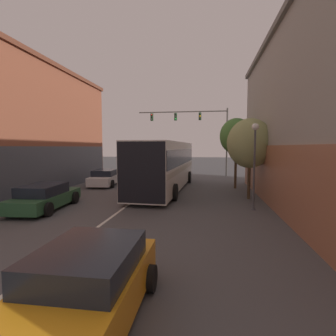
{
  "coord_description": "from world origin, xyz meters",
  "views": [
    {
      "loc": [
        4.22,
        0.2,
        3.12
      ],
      "look_at": [
        1.71,
        16.64,
        1.78
      ],
      "focal_mm": 28.0,
      "sensor_mm": 36.0,
      "label": 1
    }
  ],
  "objects_px": {
    "hatchback_foreground": "(84,290)",
    "parked_car_left_mid": "(45,197)",
    "parked_car_left_near": "(139,167)",
    "street_tree_near": "(250,143)",
    "parked_car_left_far": "(106,178)",
    "street_tree_far": "(236,136)",
    "bus": "(166,163)",
    "street_lamp": "(255,157)",
    "traffic_signal_gantry": "(197,126)"
  },
  "relations": [
    {
      "from": "parked_car_left_mid",
      "to": "traffic_signal_gantry",
      "type": "xyz_separation_m",
      "value": [
        6.91,
        16.65,
        4.79
      ]
    },
    {
      "from": "street_lamp",
      "to": "bus",
      "type": "bearing_deg",
      "value": 134.12
    },
    {
      "from": "parked_car_left_mid",
      "to": "street_lamp",
      "type": "distance_m",
      "value": 10.62
    },
    {
      "from": "parked_car_left_near",
      "to": "parked_car_left_far",
      "type": "relative_size",
      "value": 0.93
    },
    {
      "from": "street_tree_near",
      "to": "street_tree_far",
      "type": "distance_m",
      "value": 4.09
    },
    {
      "from": "parked_car_left_mid",
      "to": "street_tree_near",
      "type": "relative_size",
      "value": 0.96
    },
    {
      "from": "parked_car_left_near",
      "to": "parked_car_left_far",
      "type": "height_order",
      "value": "parked_car_left_near"
    },
    {
      "from": "parked_car_left_far",
      "to": "street_tree_far",
      "type": "height_order",
      "value": "street_tree_far"
    },
    {
      "from": "hatchback_foreground",
      "to": "bus",
      "type": "bearing_deg",
      "value": 3.09
    },
    {
      "from": "parked_car_left_mid",
      "to": "street_tree_far",
      "type": "bearing_deg",
      "value": -55.05
    },
    {
      "from": "hatchback_foreground",
      "to": "parked_car_left_far",
      "type": "height_order",
      "value": "hatchback_foreground"
    },
    {
      "from": "hatchback_foreground",
      "to": "street_tree_near",
      "type": "bearing_deg",
      "value": -21.31
    },
    {
      "from": "hatchback_foreground",
      "to": "parked_car_left_mid",
      "type": "distance_m",
      "value": 9.8
    },
    {
      "from": "parked_car_left_far",
      "to": "street_tree_far",
      "type": "bearing_deg",
      "value": -96.42
    },
    {
      "from": "parked_car_left_near",
      "to": "street_tree_near",
      "type": "distance_m",
      "value": 17.76
    },
    {
      "from": "street_lamp",
      "to": "street_tree_far",
      "type": "relative_size",
      "value": 0.81
    },
    {
      "from": "bus",
      "to": "hatchback_foreground",
      "type": "relative_size",
      "value": 3.02
    },
    {
      "from": "traffic_signal_gantry",
      "to": "hatchback_foreground",
      "type": "bearing_deg",
      "value": -92.25
    },
    {
      "from": "parked_car_left_mid",
      "to": "traffic_signal_gantry",
      "type": "relative_size",
      "value": 0.48
    },
    {
      "from": "bus",
      "to": "hatchback_foreground",
      "type": "xyz_separation_m",
      "value": [
        0.93,
        -14.66,
        -1.3
      ]
    },
    {
      "from": "street_lamp",
      "to": "street_tree_far",
      "type": "height_order",
      "value": "street_tree_far"
    },
    {
      "from": "bus",
      "to": "street_tree_near",
      "type": "height_order",
      "value": "street_tree_near"
    },
    {
      "from": "parked_car_left_far",
      "to": "street_tree_near",
      "type": "bearing_deg",
      "value": -117.02
    },
    {
      "from": "bus",
      "to": "parked_car_left_mid",
      "type": "relative_size",
      "value": 2.69
    },
    {
      "from": "parked_car_left_far",
      "to": "traffic_signal_gantry",
      "type": "xyz_separation_m",
      "value": [
        7.09,
        8.27,
        4.78
      ]
    },
    {
      "from": "parked_car_left_mid",
      "to": "bus",
      "type": "bearing_deg",
      "value": -40.46
    },
    {
      "from": "hatchback_foreground",
      "to": "street_lamp",
      "type": "xyz_separation_m",
      "value": [
        4.37,
        9.19,
        2.01
      ]
    },
    {
      "from": "parked_car_left_far",
      "to": "street_tree_near",
      "type": "distance_m",
      "value": 11.77
    },
    {
      "from": "parked_car_left_near",
      "to": "parked_car_left_mid",
      "type": "xyz_separation_m",
      "value": [
        0.06,
        -18.26,
        -0.08
      ]
    },
    {
      "from": "hatchback_foreground",
      "to": "street_tree_near",
      "type": "xyz_separation_m",
      "value": [
        4.56,
        12.03,
        2.68
      ]
    },
    {
      "from": "parked_car_left_near",
      "to": "traffic_signal_gantry",
      "type": "xyz_separation_m",
      "value": [
        6.98,
        -1.61,
        4.71
      ]
    },
    {
      "from": "parked_car_left_near",
      "to": "hatchback_foreground",
      "type": "bearing_deg",
      "value": -159.91
    },
    {
      "from": "hatchback_foreground",
      "to": "street_lamp",
      "type": "distance_m",
      "value": 10.37
    },
    {
      "from": "parked_car_left_near",
      "to": "parked_car_left_far",
      "type": "distance_m",
      "value": 9.88
    },
    {
      "from": "street_lamp",
      "to": "street_tree_near",
      "type": "height_order",
      "value": "street_tree_near"
    },
    {
      "from": "parked_car_left_near",
      "to": "street_tree_far",
      "type": "xyz_separation_m",
      "value": [
        10.2,
        -9.98,
        3.22
      ]
    },
    {
      "from": "bus",
      "to": "traffic_signal_gantry",
      "type": "xyz_separation_m",
      "value": [
        1.89,
        9.78,
        3.46
      ]
    },
    {
      "from": "parked_car_left_near",
      "to": "street_lamp",
      "type": "xyz_separation_m",
      "value": [
        10.39,
        -16.85,
        1.97
      ]
    },
    {
      "from": "street_tree_near",
      "to": "parked_car_left_mid",
      "type": "bearing_deg",
      "value": -158.03
    },
    {
      "from": "parked_car_left_near",
      "to": "traffic_signal_gantry",
      "type": "relative_size",
      "value": 0.46
    },
    {
      "from": "bus",
      "to": "street_lamp",
      "type": "xyz_separation_m",
      "value": [
        5.3,
        -5.47,
        0.71
      ]
    },
    {
      "from": "street_tree_near",
      "to": "street_tree_far",
      "type": "height_order",
      "value": "street_tree_far"
    },
    {
      "from": "parked_car_left_mid",
      "to": "parked_car_left_far",
      "type": "height_order",
      "value": "parked_car_left_far"
    },
    {
      "from": "hatchback_foreground",
      "to": "street_lamp",
      "type": "bearing_deg",
      "value": -25.98
    },
    {
      "from": "bus",
      "to": "hatchback_foreground",
      "type": "bearing_deg",
      "value": -174.1
    },
    {
      "from": "bus",
      "to": "parked_car_left_near",
      "type": "bearing_deg",
      "value": 26.32
    },
    {
      "from": "parked_car_left_far",
      "to": "street_lamp",
      "type": "relative_size",
      "value": 1.13
    },
    {
      "from": "parked_car_left_mid",
      "to": "traffic_signal_gantry",
      "type": "bearing_deg",
      "value": -26.85
    },
    {
      "from": "hatchback_foreground",
      "to": "traffic_signal_gantry",
      "type": "bearing_deg",
      "value": -2.8
    },
    {
      "from": "bus",
      "to": "traffic_signal_gantry",
      "type": "height_order",
      "value": "traffic_signal_gantry"
    }
  ]
}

